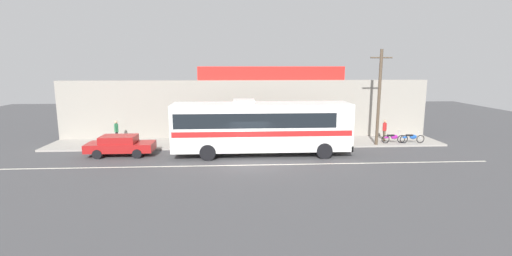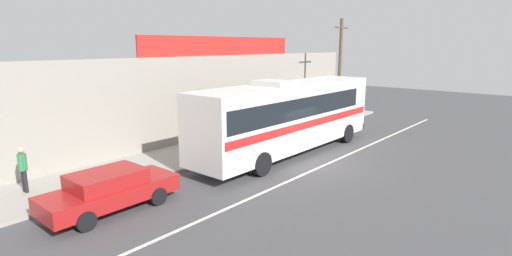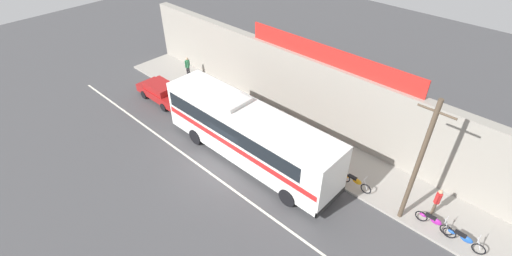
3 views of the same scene
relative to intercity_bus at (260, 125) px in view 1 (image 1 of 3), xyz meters
name	(u,v)px [view 1 (image 1 of 3)]	position (x,y,z in m)	size (l,w,h in m)	color
ground_plane	(250,162)	(-0.75, -1.66, -2.07)	(70.00, 70.00, 0.00)	#444447
sidewalk_slab	(247,143)	(-0.75, 3.54, -2.00)	(30.00, 3.60, 0.14)	gray
storefront_facade	(246,110)	(-0.75, 5.69, 0.33)	(30.00, 0.70, 4.80)	gray
storefront_billboard	(272,73)	(1.34, 5.69, 3.28)	(12.03, 0.12, 1.10)	red
road_center_stripe	(251,165)	(-0.75, -2.46, -2.06)	(30.00, 0.14, 0.01)	silver
intercity_bus	(260,125)	(0.00, 0.00, 0.00)	(11.86, 2.68, 3.78)	silver
parked_car	(120,145)	(-9.44, 0.39, -1.33)	(4.41, 1.82, 1.37)	maroon
utility_pole	(379,96)	(8.87, 2.02, 1.71)	(1.60, 0.22, 7.02)	brown
motorcycle_green	(412,138)	(11.77, 2.37, -1.50)	(1.92, 0.56, 0.94)	black
motorcycle_black	(339,139)	(6.10, 2.22, -1.50)	(1.91, 0.56, 0.94)	black
motorcycle_blue	(393,138)	(10.33, 2.44, -1.50)	(1.85, 0.56, 0.94)	black
pedestrian_far_right	(116,130)	(-10.78, 3.95, -0.93)	(0.30, 0.48, 1.71)	black
pedestrian_near_shop	(385,129)	(10.01, 3.33, -0.96)	(0.30, 0.48, 1.66)	brown
pedestrian_by_curb	(231,131)	(-2.01, 2.98, -0.95)	(0.30, 0.48, 1.68)	black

